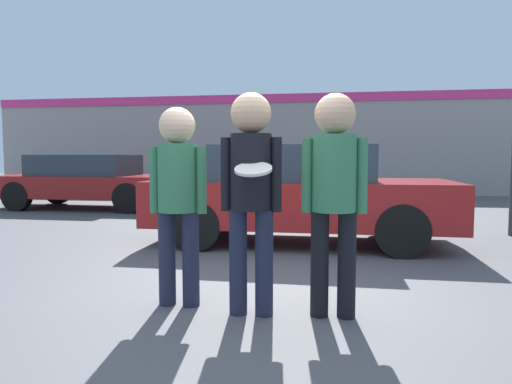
% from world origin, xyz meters
% --- Properties ---
extents(ground_plane, '(56.00, 56.00, 0.00)m').
position_xyz_m(ground_plane, '(0.00, 0.00, 0.00)').
color(ground_plane, '#4C4C4F').
extents(storefront_building, '(24.00, 0.22, 3.51)m').
position_xyz_m(storefront_building, '(0.00, 12.21, 1.78)').
color(storefront_building, gray).
rests_on(storefront_building, ground).
extents(person_left, '(0.52, 0.35, 1.75)m').
position_xyz_m(person_left, '(-0.60, -0.19, 1.05)').
color(person_left, '#1E2338').
rests_on(person_left, ground).
extents(person_middle_with_frisbee, '(0.51, 0.57, 1.84)m').
position_xyz_m(person_middle_with_frisbee, '(0.08, -0.33, 1.12)').
color(person_middle_with_frisbee, '#1E2338').
rests_on(person_middle_with_frisbee, ground).
extents(person_right, '(0.53, 0.36, 1.83)m').
position_xyz_m(person_right, '(0.75, -0.26, 1.11)').
color(person_right, black).
rests_on(person_right, ground).
extents(parked_car_near, '(4.48, 1.85, 1.49)m').
position_xyz_m(parked_car_near, '(0.24, 2.92, 0.76)').
color(parked_car_near, maroon).
rests_on(parked_car_near, ground).
extents(parked_car_far, '(4.63, 1.91, 1.36)m').
position_xyz_m(parked_car_far, '(-5.38, 6.75, 0.71)').
color(parked_car_far, maroon).
rests_on(parked_car_far, ground).
extents(shrub, '(0.96, 0.96, 0.96)m').
position_xyz_m(shrub, '(-2.77, 11.54, 0.48)').
color(shrub, '#387A3D').
rests_on(shrub, ground).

